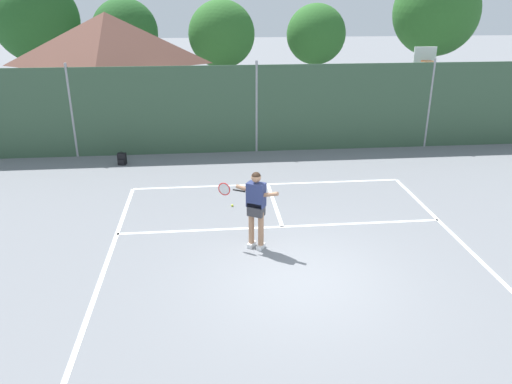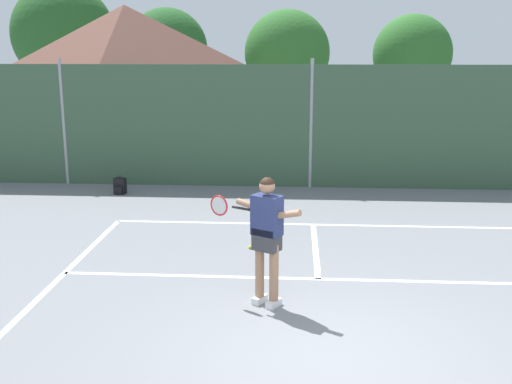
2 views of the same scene
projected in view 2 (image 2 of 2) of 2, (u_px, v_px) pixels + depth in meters
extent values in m
plane|color=slate|center=(325.00, 357.00, 7.11)|extent=(120.00, 120.00, 0.00)
cube|color=white|center=(313.00, 225.00, 12.45)|extent=(8.20, 0.10, 0.01)
cube|color=white|center=(318.00, 279.00, 9.52)|extent=(8.20, 0.10, 0.01)
cube|color=white|center=(315.00, 249.00, 10.96)|extent=(0.10, 2.97, 0.01)
cube|color=#38563D|center=(311.00, 127.00, 15.48)|extent=(26.00, 0.05, 3.16)
cylinder|color=#99999E|center=(64.00, 122.00, 15.88)|extent=(0.09, 0.09, 3.31)
cylinder|color=#99999E|center=(311.00, 124.00, 15.46)|extent=(0.09, 0.09, 3.31)
cube|color=beige|center=(129.00, 118.00, 18.84)|extent=(5.39, 4.04, 2.84)
pyramid|color=brown|center=(125.00, 39.00, 18.28)|extent=(5.82, 4.36, 1.98)
cylinder|color=brown|center=(68.00, 104.00, 27.34)|extent=(0.36, 0.36, 2.21)
ellipsoid|color=#235623|center=(63.00, 34.00, 26.63)|extent=(4.53, 4.08, 4.53)
cylinder|color=brown|center=(169.00, 107.00, 27.07)|extent=(0.36, 0.36, 1.98)
ellipsoid|color=#235623|center=(167.00, 49.00, 26.48)|extent=(3.57, 3.22, 3.57)
cylinder|color=brown|center=(286.00, 110.00, 26.75)|extent=(0.36, 0.36, 1.78)
ellipsoid|color=#2D6628|center=(287.00, 53.00, 26.18)|extent=(3.70, 3.33, 3.70)
cylinder|color=brown|center=(409.00, 109.00, 26.40)|extent=(0.36, 0.36, 1.88)
ellipsoid|color=#2D6628|center=(412.00, 54.00, 25.85)|extent=(3.36, 3.03, 3.36)
cube|color=silver|center=(274.00, 303.00, 8.50)|extent=(0.23, 0.29, 0.10)
cube|color=silver|center=(260.00, 299.00, 8.63)|extent=(0.23, 0.29, 0.10)
cylinder|color=#A37556|center=(274.00, 273.00, 8.39)|extent=(0.13, 0.13, 0.82)
cylinder|color=#A37556|center=(260.00, 269.00, 8.52)|extent=(0.13, 0.13, 0.82)
cube|color=#38383D|center=(267.00, 239.00, 8.35)|extent=(0.43, 0.39, 0.32)
cube|color=navy|center=(267.00, 215.00, 8.27)|extent=(0.47, 0.41, 0.56)
sphere|color=#A37556|center=(267.00, 186.00, 8.17)|extent=(0.22, 0.22, 0.22)
sphere|color=black|center=(267.00, 185.00, 8.17)|extent=(0.21, 0.21, 0.21)
cylinder|color=#A37556|center=(254.00, 207.00, 8.33)|extent=(0.53, 0.36, 0.17)
cylinder|color=#A37556|center=(284.00, 215.00, 8.10)|extent=(0.48, 0.33, 0.22)
cylinder|color=black|center=(241.00, 208.00, 8.43)|extent=(0.28, 0.18, 0.04)
torus|color=red|center=(219.00, 205.00, 8.58)|extent=(0.27, 0.17, 0.30)
cylinder|color=silver|center=(219.00, 205.00, 8.58)|extent=(0.23, 0.14, 0.26)
sphere|color=#CCE033|center=(250.00, 247.00, 10.95)|extent=(0.07, 0.07, 0.07)
cube|color=black|center=(120.00, 186.00, 15.06)|extent=(0.31, 0.22, 0.40)
cube|color=black|center=(118.00, 190.00, 14.97)|extent=(0.23, 0.10, 0.18)
torus|color=black|center=(120.00, 177.00, 15.01)|extent=(0.09, 0.03, 0.09)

